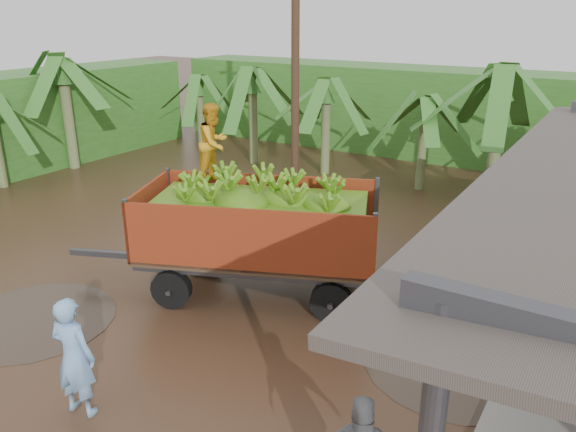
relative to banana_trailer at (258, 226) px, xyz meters
The scene contains 6 objects.
ground 2.50m from the banana_trailer, 82.26° to the right, with size 100.00×100.00×0.00m, color black.
hedge_north 14.14m from the banana_trailer, 97.04° to the left, with size 22.00×3.00×3.60m, color #2D661E.
banana_trailer is the anchor object (origin of this frame).
man_blue 4.81m from the banana_trailer, 90.59° to the right, with size 0.72×0.47×1.96m, color #77A8DA.
utility_pole 6.06m from the banana_trailer, 113.09° to the left, with size 1.20×0.24×8.32m.
banana_plants 6.62m from the banana_trailer, 135.08° to the left, with size 24.95×20.79×4.42m.
Camera 1 is at (6.19, -7.16, 5.86)m, focal length 35.00 mm.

